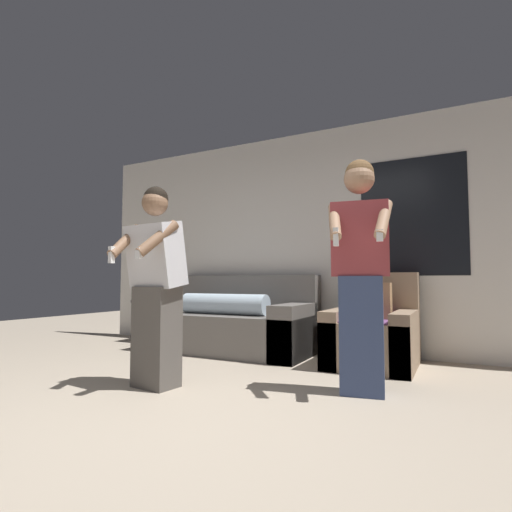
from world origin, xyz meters
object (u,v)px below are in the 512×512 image
object	(u,v)px
armchair	(373,334)
person_right	(361,271)
couch	(231,324)
side_table	(156,306)
person_left	(155,286)

from	to	relation	value
armchair	person_right	size ratio (longest dim) A/B	0.53
armchair	person_right	bearing A→B (deg)	-83.25
couch	person_right	bearing A→B (deg)	-31.93
armchair	person_right	distance (m)	1.24
side_table	person_right	distance (m)	3.46
side_table	person_left	distance (m)	2.53
armchair	side_table	size ratio (longest dim) A/B	1.29
side_table	armchair	bearing A→B (deg)	-4.71
couch	side_table	bearing A→B (deg)	171.56
armchair	side_table	xyz separation A→B (m)	(-3.04, 0.25, 0.18)
armchair	person_right	xyz separation A→B (m)	(0.13, -1.08, 0.60)
couch	side_table	world-z (taller)	couch
side_table	person_right	world-z (taller)	person_right
couch	person_left	distance (m)	1.78
couch	armchair	xyz separation A→B (m)	(1.68, -0.05, -0.01)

